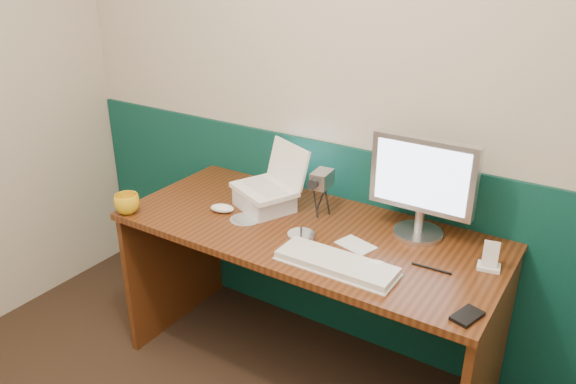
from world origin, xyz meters
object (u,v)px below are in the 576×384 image
Objects in this scene: desk at (306,303)px; laptop at (264,168)px; mug at (127,204)px; camcorder at (322,191)px; monitor at (423,188)px; keyboard at (336,264)px.

desk is 5.94× the size of laptop.
laptop is at bearing 166.96° from desk.
desk is 0.63m from laptop.
mug is 0.85m from camcorder.
monitor reaches higher than camcorder.
laptop is 0.60× the size of keyboard.
monitor is 0.44m from camcorder.
laptop is (-0.26, 0.06, 0.57)m from desk.
laptop is 0.65× the size of monitor.
desk is 3.85× the size of monitor.
mug is at bearing -157.81° from desk.
mug is at bearing -174.45° from keyboard.
monitor is (0.41, 0.19, 0.58)m from desk.
monitor is 1.26m from mug.
mug is (-0.48, -0.36, -0.15)m from laptop.
laptop is 0.62m from mug.
mug is (-1.14, -0.49, -0.16)m from monitor.
laptop is 1.22× the size of camcorder.
laptop reaches higher than desk.
mug is 0.50× the size of camcorder.
mug is (-0.74, -0.30, 0.42)m from desk.
keyboard is at bearing -40.07° from desk.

